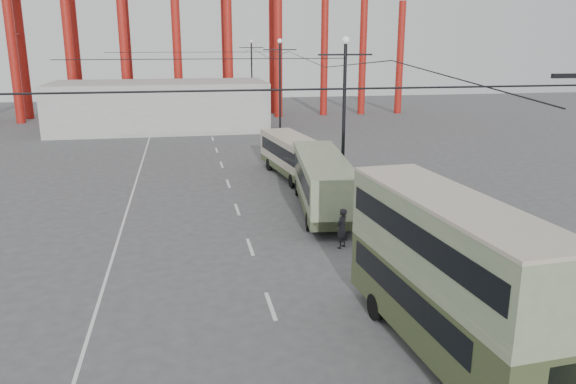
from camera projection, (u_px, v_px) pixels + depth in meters
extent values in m
plane|color=#48484A|center=(327.00, 365.00, 16.14)|extent=(160.00, 160.00, 0.00)
cube|color=silver|center=(232.00, 195.00, 33.99)|extent=(0.15, 82.00, 0.01)
cube|color=silver|center=(330.00, 186.00, 36.09)|extent=(0.12, 120.00, 0.01)
cube|color=silver|center=(132.00, 196.00, 33.87)|extent=(0.12, 120.00, 0.01)
cylinder|color=black|center=(344.00, 121.00, 33.06)|extent=(0.20, 0.20, 9.00)
cylinder|color=black|center=(342.00, 190.00, 34.16)|extent=(0.44, 0.44, 0.50)
cube|color=black|center=(345.00, 55.00, 32.08)|extent=(3.20, 0.10, 0.10)
sphere|color=white|center=(346.00, 40.00, 31.87)|extent=(0.44, 0.44, 0.44)
cylinder|color=black|center=(280.00, 90.00, 53.95)|extent=(0.20, 0.20, 9.00)
cylinder|color=black|center=(280.00, 134.00, 55.05)|extent=(0.44, 0.44, 0.50)
cube|color=black|center=(280.00, 50.00, 52.96)|extent=(3.20, 0.10, 0.10)
sphere|color=white|center=(280.00, 41.00, 52.76)|extent=(0.44, 0.44, 0.44)
cylinder|color=black|center=(252.00, 77.00, 74.83)|extent=(0.20, 0.20, 9.00)
cylinder|color=black|center=(252.00, 109.00, 75.93)|extent=(0.44, 0.44, 0.50)
cube|color=black|center=(251.00, 48.00, 73.85)|extent=(3.20, 0.10, 0.10)
sphere|color=white|center=(251.00, 41.00, 73.64)|extent=(0.44, 0.44, 0.44)
cylinder|color=maroon|center=(11.00, 42.00, 62.10)|extent=(1.00, 1.00, 18.00)
cylinder|color=maroon|center=(21.00, 42.00, 65.90)|extent=(1.00, 1.00, 18.00)
cylinder|color=maroon|center=(64.00, 0.00, 62.01)|extent=(1.00, 1.00, 27.00)
cylinder|color=maroon|center=(71.00, 2.00, 65.80)|extent=(1.00, 1.00, 27.00)
cylinder|color=maroon|center=(364.00, 25.00, 69.85)|extent=(0.90, 0.90, 22.00)
cylinder|color=maroon|center=(400.00, 58.00, 71.77)|extent=(0.90, 0.90, 14.00)
cube|color=#9B9B96|center=(160.00, 106.00, 59.04)|extent=(22.00, 10.00, 5.00)
cube|color=#3A4827|center=(444.00, 308.00, 16.36)|extent=(2.93, 9.10, 1.97)
cube|color=black|center=(445.00, 296.00, 16.26)|extent=(2.83, 7.32, 0.81)
cube|color=#6E825F|center=(447.00, 273.00, 16.07)|extent=(2.95, 9.10, 0.27)
cube|color=#6E825F|center=(450.00, 236.00, 15.78)|extent=(2.93, 9.10, 1.97)
cube|color=black|center=(450.00, 233.00, 15.76)|extent=(2.92, 8.57, 0.76)
cube|color=#B8AB94|center=(452.00, 201.00, 15.52)|extent=(2.95, 9.10, 0.11)
cylinder|color=black|center=(375.00, 307.00, 18.71)|extent=(0.32, 0.91, 0.90)
cylinder|color=black|center=(430.00, 300.00, 19.22)|extent=(0.32, 0.91, 0.90)
cube|color=#6E825F|center=(322.00, 181.00, 30.65)|extent=(3.63, 10.73, 2.30)
cube|color=black|center=(322.00, 174.00, 30.55)|extent=(3.53, 9.60, 0.91)
cube|color=#3A4827|center=(322.00, 197.00, 30.88)|extent=(3.66, 10.74, 0.48)
cube|color=#6E825F|center=(323.00, 159.00, 30.33)|extent=(3.65, 10.74, 0.15)
cylinder|color=black|center=(298.00, 188.00, 33.75)|extent=(0.38, 0.98, 0.96)
cylinder|color=black|center=(334.00, 188.00, 33.89)|extent=(0.38, 0.98, 0.96)
cylinder|color=black|center=(309.00, 221.00, 27.66)|extent=(0.38, 0.98, 0.96)
cylinder|color=black|center=(352.00, 220.00, 27.80)|extent=(0.38, 0.98, 0.96)
cube|color=#B8AB94|center=(293.00, 155.00, 38.27)|extent=(3.30, 9.03, 2.12)
cube|color=black|center=(293.00, 150.00, 38.17)|extent=(3.21, 7.99, 0.84)
cube|color=#3A4827|center=(293.00, 167.00, 38.48)|extent=(3.33, 9.04, 0.44)
cube|color=#B8AB94|center=(293.00, 139.00, 37.97)|extent=(3.32, 9.04, 0.14)
cylinder|color=black|center=(270.00, 165.00, 40.37)|extent=(0.36, 0.91, 0.88)
cylinder|color=black|center=(296.00, 163.00, 40.96)|extent=(0.36, 0.91, 0.88)
cylinder|color=black|center=(291.00, 181.00, 35.82)|extent=(0.36, 0.91, 0.88)
cylinder|color=black|center=(321.00, 178.00, 36.41)|extent=(0.36, 0.91, 0.88)
imported|color=black|center=(342.00, 228.00, 25.12)|extent=(0.79, 0.78, 1.85)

